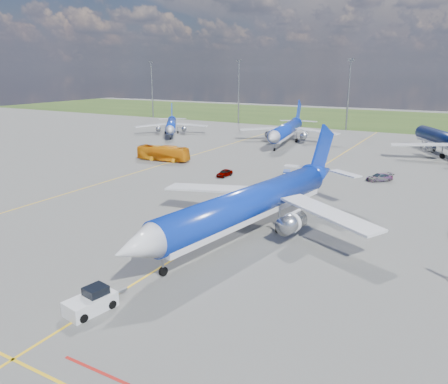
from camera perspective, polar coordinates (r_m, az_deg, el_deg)
The scene contains 14 objects.
ground at distance 47.76m, azimuth -5.92°, elevation -8.30°, with size 400.00×400.00×0.00m, color #5B5B59.
grass_strip at distance 188.18m, azimuth 21.62°, elevation 8.74°, with size 400.00×80.00×0.01m, color #2D4719.
taxiway_lines at distance 70.73m, azimuth 7.18°, elevation -0.29°, with size 60.25×160.00×0.02m.
floodlight_masts at distance 146.42m, azimuth 23.73°, elevation 11.78°, with size 202.20×0.50×22.70m.
bg_jet_nw at distance 136.54m, azimuth -6.88°, elevation 7.47°, with size 24.12×31.66×8.29m, color #0B2BA4, non-canonical shape.
bg_jet_nnw at distance 120.95m, azimuth 8.08°, elevation 6.36°, with size 29.66×38.92×10.19m, color #0B2BA4, non-canonical shape.
bg_jet_n at distance 113.75m, azimuth 27.09°, elevation 4.20°, with size 29.98×39.35×10.31m, color #07153F, non-canonical shape.
main_airliner at distance 53.62m, azimuth 3.31°, elevation -5.48°, with size 32.81×43.06×11.28m, color #0B2BA4, non-canonical shape.
pushback_tug at distance 38.92m, azimuth -16.89°, elevation -13.54°, with size 2.86×5.90×1.96m.
apron_bus at distance 96.81m, azimuth -7.95°, elevation 5.03°, with size 2.77×11.85×3.30m, color orange.
service_car_a at distance 81.83m, azimuth 0.07°, elevation 2.51°, with size 1.56×3.89×1.32m, color #999999.
service_car_b at distance 78.35m, azimuth 10.41°, elevation 1.60°, with size 1.97×4.27×1.19m, color #999999.
service_car_c at distance 83.19m, azimuth 19.64°, elevation 1.83°, with size 1.98×4.86×1.41m, color #999999.
baggage_tug_c at distance 82.58m, azimuth 8.15°, elevation 2.32°, with size 2.36×4.42×0.96m.
Camera 1 is at (25.48, -35.44, 19.39)m, focal length 35.00 mm.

